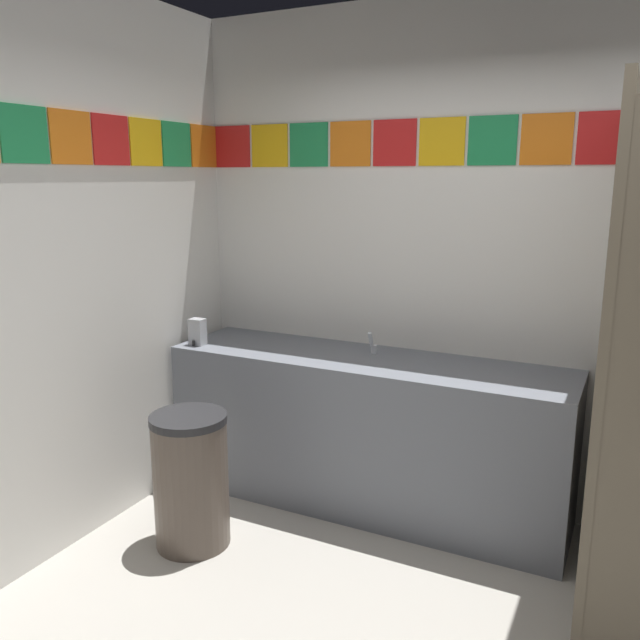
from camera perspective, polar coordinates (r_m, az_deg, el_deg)
name	(u,v)px	position (r m, az deg, el deg)	size (l,w,h in m)	color
wall_back	(513,263)	(3.69, 16.51, 4.80)	(3.80, 0.09, 2.83)	white
wall_side	(7,280)	(3.27, -25.74, 3.15)	(0.09, 3.19, 2.83)	white
vanity_counter	(365,431)	(3.82, 3.99, -9.65)	(2.28, 0.60, 0.88)	slate
faucet_center	(373,345)	(3.74, 4.63, -2.22)	(0.04, 0.10, 0.14)	silver
soap_dispenser	(197,332)	(4.00, -10.67, -1.02)	(0.09, 0.09, 0.16)	#B7BABF
trash_bin	(191,480)	(3.51, -11.23, -13.56)	(0.39, 0.39, 0.71)	brown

